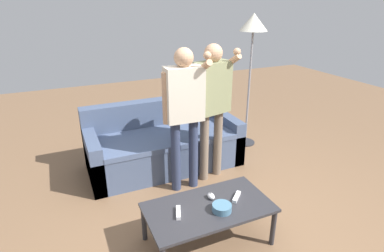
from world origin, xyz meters
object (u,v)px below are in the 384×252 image
(coffee_table, at_px, (208,210))
(player_right, at_px, (212,98))
(floor_lamp, at_px, (253,31))
(game_remote_wand_far, at_px, (237,197))
(player_center, at_px, (184,105))
(game_remote_wand_near, at_px, (178,213))
(snack_bowl, at_px, (222,208))
(game_remote_nunchuk, at_px, (211,196))
(couch, at_px, (163,144))

(coffee_table, xyz_separation_m, player_right, (0.53, 0.98, 0.65))
(floor_lamp, xyz_separation_m, game_remote_wand_far, (-1.16, -1.60, -1.21))
(floor_lamp, xyz_separation_m, player_center, (-1.28, -0.72, -0.62))
(game_remote_wand_far, bearing_deg, player_right, 75.38)
(player_center, bearing_deg, game_remote_wand_near, -115.82)
(coffee_table, bearing_deg, game_remote_wand_near, 179.34)
(player_center, relative_size, game_remote_wand_near, 9.87)
(snack_bowl, height_order, floor_lamp, floor_lamp)
(snack_bowl, bearing_deg, game_remote_nunchuk, 90.65)
(couch, xyz_separation_m, player_right, (0.42, -0.51, 0.71))
(snack_bowl, distance_m, floor_lamp, 2.48)
(game_remote_nunchuk, distance_m, player_center, 0.99)
(game_remote_nunchuk, xyz_separation_m, game_remote_wand_near, (-0.34, -0.08, -0.01))
(coffee_table, distance_m, game_remote_wand_far, 0.28)
(player_center, relative_size, game_remote_wand_far, 11.21)
(game_remote_wand_far, bearing_deg, game_remote_wand_near, 179.21)
(couch, height_order, player_center, player_center)
(snack_bowl, bearing_deg, couch, 88.66)
(game_remote_wand_far, bearing_deg, snack_bowl, -153.93)
(snack_bowl, relative_size, player_center, 0.10)
(game_remote_wand_near, bearing_deg, floor_lamp, 43.16)
(couch, height_order, game_remote_nunchuk, couch)
(game_remote_nunchuk, bearing_deg, couch, 88.39)
(snack_bowl, xyz_separation_m, player_right, (0.46, 1.08, 0.58))
(game_remote_nunchuk, bearing_deg, coffee_table, -128.56)
(snack_bowl, height_order, game_remote_wand_far, snack_bowl)
(player_center, bearing_deg, player_right, 14.76)
(couch, height_order, snack_bowl, couch)
(snack_bowl, xyz_separation_m, game_remote_nunchuk, (-0.00, 0.19, -0.01))
(player_center, xyz_separation_m, game_remote_wand_near, (-0.42, -0.88, -0.59))
(player_right, relative_size, player_center, 1.00)
(coffee_table, height_order, game_remote_wand_near, game_remote_wand_near)
(couch, height_order, game_remote_wand_near, couch)
(player_right, bearing_deg, snack_bowl, -112.95)
(coffee_table, relative_size, game_remote_wand_far, 7.61)
(player_center, xyz_separation_m, game_remote_wand_far, (0.12, -0.88, -0.59))
(game_remote_nunchuk, height_order, game_remote_wand_near, game_remote_nunchuk)
(player_right, xyz_separation_m, game_remote_wand_near, (-0.80, -0.98, -0.60))
(snack_bowl, bearing_deg, game_remote_wand_near, 162.78)
(player_right, bearing_deg, game_remote_wand_near, -129.38)
(game_remote_nunchuk, distance_m, player_right, 1.16)
(game_remote_nunchuk, bearing_deg, game_remote_wand_near, -166.23)
(player_center, height_order, game_remote_wand_near, player_center)
(snack_bowl, relative_size, game_remote_nunchuk, 1.84)
(coffee_table, xyz_separation_m, floor_lamp, (1.43, 1.60, 1.27))
(floor_lamp, bearing_deg, coffee_table, -131.80)
(snack_bowl, bearing_deg, coffee_table, 124.63)
(player_right, bearing_deg, game_remote_wand_far, -104.62)
(couch, relative_size, game_remote_wand_near, 11.80)
(game_remote_wand_near, bearing_deg, game_remote_wand_far, -0.79)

